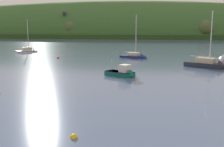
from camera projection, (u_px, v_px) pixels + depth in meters
The scene contains 8 objects.
far_shoreline_hill at pixel (109, 37), 224.20m from camera, with size 574.65×106.43×57.90m.
dockside_crane at pixel (64, 25), 201.63m from camera, with size 7.85×15.07×19.41m.
sailboat_near_mooring at pixel (29, 51), 86.47m from camera, with size 5.78×7.32×11.34m.
sailboat_far_left at pixel (136, 57), 70.95m from camera, with size 7.78×4.55×12.35m.
sailboat_outer_reach at pixel (210, 66), 54.06m from camera, with size 9.00×6.86×12.42m.
fishing_boat_moored at pixel (123, 73), 44.60m from camera, with size 5.60×4.34×3.34m.
mooring_buoy_off_fishing_boat at pixel (58, 58), 70.08m from camera, with size 0.80×0.80×0.88m.
mooring_buoy_far_upstream at pixel (74, 137), 19.89m from camera, with size 0.56×0.56×0.64m.
Camera 1 is at (2.01, -2.93, 7.98)m, focal length 43.56 mm.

